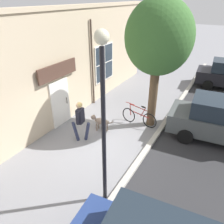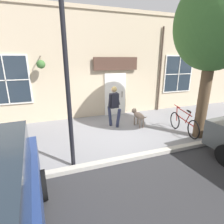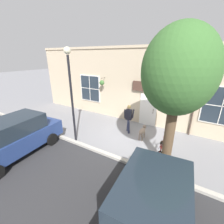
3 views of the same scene
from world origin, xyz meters
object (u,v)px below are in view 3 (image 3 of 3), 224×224
Objects in this scene: dog_on_leash at (142,131)px; street_tree_by_curb at (178,74)px; street_lamp at (70,84)px; pedestrian_walking at (129,116)px; parked_car_nearest_curb at (14,137)px; leaning_bicycle at (161,151)px; parked_car_mid_block at (150,215)px.

dog_on_leash is 0.21× the size of street_tree_by_curb.
dog_on_leash is at bearing 124.30° from street_lamp.
pedestrian_walking is 4.26m from street_tree_by_curb.
parked_car_nearest_curb is at bearing -33.83° from street_lamp.
street_tree_by_curb is at bearing 29.59° from leaning_bicycle.
street_tree_by_curb is 3.07× the size of leaning_bicycle.
leaning_bicycle is at bearing -150.41° from street_tree_by_curb.
parked_car_nearest_curb reaches higher than dog_on_leash.
dog_on_leash is 4.50m from street_lamp.
parked_car_nearest_curb is at bearing -62.15° from leaning_bicycle.
parked_car_nearest_curb is at bearing -37.52° from pedestrian_walking.
parked_car_mid_block is at bearing 5.16° from street_tree_by_curb.
street_tree_by_curb reaches higher than dog_on_leash.
leaning_bicycle is 0.39× the size of parked_car_mid_block.
street_lamp is at bearing -85.59° from street_tree_by_curb.
leaning_bicycle is at bearing -171.09° from parked_car_mid_block.
street_lamp is (0.83, -4.35, 2.72)m from leaning_bicycle.
parked_car_mid_block reaches higher than leaning_bicycle.
leaning_bicycle is 6.66m from parked_car_nearest_curb.
leaning_bicycle is 0.37× the size of street_lamp.
parked_car_mid_block is 0.94× the size of street_lamp.
parked_car_nearest_curb is (4.34, -4.55, 0.41)m from dog_on_leash.
pedestrian_walking is at bearing 142.48° from parked_car_nearest_curb.
parked_car_nearest_curb is 3.52m from street_lamp.
parked_car_nearest_curb and parked_car_mid_block have the same top height.
parked_car_mid_block is (0.29, 6.41, 0.00)m from parked_car_nearest_curb.
dog_on_leash is 0.25× the size of parked_car_nearest_curb.
street_tree_by_curb is 1.21× the size of parked_car_mid_block.
street_tree_by_curb reaches higher than leaning_bicycle.
parked_car_nearest_curb is at bearing -66.82° from street_tree_by_curb.
pedestrian_walking is 3.73m from street_lamp.
pedestrian_walking is 0.99× the size of leaning_bicycle.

